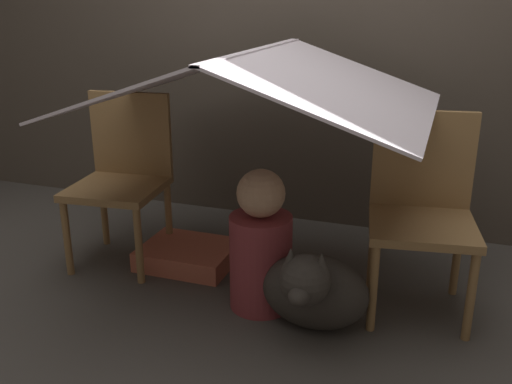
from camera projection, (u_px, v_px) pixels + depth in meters
The scene contains 8 objects.
ground_plane at pixel (238, 308), 2.52m from camera, with size 8.80×8.80×0.00m, color #47423D.
wall_back at pixel (310, 7), 3.14m from camera, with size 7.00×0.05×2.50m.
chair_left at pixel (123, 172), 2.89m from camera, with size 0.48×0.48×0.85m.
chair_right at pixel (422, 206), 2.43m from camera, with size 0.49×0.49×0.85m.
sheet_canopy at pixel (256, 79), 2.42m from camera, with size 1.48×1.21×0.26m.
person_front at pixel (261, 247), 2.46m from camera, with size 0.27×0.27×0.63m.
dog at pixel (313, 289), 2.29m from camera, with size 0.45×0.42×0.42m.
floor_cushion at pixel (188, 255), 2.93m from camera, with size 0.46×0.37×0.10m.
Camera 1 is at (0.81, -2.06, 1.32)m, focal length 40.00 mm.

